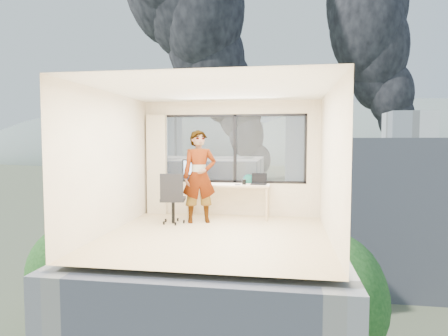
% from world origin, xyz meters
% --- Properties ---
extents(floor, '(4.00, 4.00, 0.01)m').
position_xyz_m(floor, '(0.00, 0.00, 0.00)').
color(floor, beige).
rests_on(floor, ground).
extents(ceiling, '(4.00, 4.00, 0.01)m').
position_xyz_m(ceiling, '(0.00, 0.00, 2.60)').
color(ceiling, white).
rests_on(ceiling, ground).
extents(wall_front, '(4.00, 0.01, 2.60)m').
position_xyz_m(wall_front, '(0.00, -2.00, 1.30)').
color(wall_front, beige).
rests_on(wall_front, ground).
extents(wall_left, '(0.01, 4.00, 2.60)m').
position_xyz_m(wall_left, '(-2.00, 0.00, 1.30)').
color(wall_left, beige).
rests_on(wall_left, ground).
extents(wall_right, '(0.01, 4.00, 2.60)m').
position_xyz_m(wall_right, '(2.00, 0.00, 1.30)').
color(wall_right, beige).
rests_on(wall_right, ground).
extents(window_wall, '(3.30, 0.16, 1.55)m').
position_xyz_m(window_wall, '(0.05, 2.00, 1.52)').
color(window_wall, black).
rests_on(window_wall, ground).
extents(curtain, '(0.45, 0.14, 2.30)m').
position_xyz_m(curtain, '(-1.72, 1.88, 1.15)').
color(curtain, beige).
rests_on(curtain, floor).
extents(desk, '(1.80, 0.60, 0.75)m').
position_xyz_m(desk, '(0.00, 1.66, 0.38)').
color(desk, '#D5B78F').
rests_on(desk, floor).
extents(chair, '(0.62, 0.62, 1.07)m').
position_xyz_m(chair, '(-1.05, 0.89, 0.53)').
color(chair, black).
rests_on(chair, floor).
extents(person, '(0.81, 0.66, 1.92)m').
position_xyz_m(person, '(-0.53, 1.09, 0.96)').
color(person, '#2D2D33').
rests_on(person, floor).
extents(monitor, '(0.55, 0.16, 0.54)m').
position_xyz_m(monitor, '(-0.80, 1.74, 1.02)').
color(monitor, black).
rests_on(monitor, desk).
extents(game_console, '(0.28, 0.24, 0.07)m').
position_xyz_m(game_console, '(-0.80, 1.85, 0.78)').
color(game_console, white).
rests_on(game_console, desk).
extents(laptop, '(0.35, 0.37, 0.22)m').
position_xyz_m(laptop, '(0.66, 1.67, 0.86)').
color(laptop, black).
rests_on(laptop, desk).
extents(cellphone, '(0.13, 0.08, 0.01)m').
position_xyz_m(cellphone, '(0.22, 1.52, 0.76)').
color(cellphone, black).
rests_on(cellphone, desk).
extents(pen_cup, '(0.10, 0.10, 0.11)m').
position_xyz_m(pen_cup, '(0.35, 1.63, 0.81)').
color(pen_cup, black).
rests_on(pen_cup, desk).
extents(handbag, '(0.27, 0.15, 0.20)m').
position_xyz_m(handbag, '(0.43, 1.89, 0.85)').
color(handbag, '#0C4A4B').
rests_on(handbag, desk).
extents(exterior_ground, '(400.00, 400.00, 0.04)m').
position_xyz_m(exterior_ground, '(0.00, 120.00, -14.00)').
color(exterior_ground, '#515B3D').
rests_on(exterior_ground, ground).
extents(near_bldg_a, '(16.00, 12.00, 14.00)m').
position_xyz_m(near_bldg_a, '(-9.00, 30.00, -7.00)').
color(near_bldg_a, beige).
rests_on(near_bldg_a, exterior_ground).
extents(near_bldg_b, '(14.00, 13.00, 16.00)m').
position_xyz_m(near_bldg_b, '(12.00, 38.00, -6.00)').
color(near_bldg_b, silver).
rests_on(near_bldg_b, exterior_ground).
extents(far_tower_a, '(14.00, 14.00, 28.00)m').
position_xyz_m(far_tower_a, '(-35.00, 95.00, 0.00)').
color(far_tower_a, silver).
rests_on(far_tower_a, exterior_ground).
extents(far_tower_b, '(13.00, 13.00, 30.00)m').
position_xyz_m(far_tower_b, '(8.00, 120.00, 1.00)').
color(far_tower_b, silver).
rests_on(far_tower_b, exterior_ground).
extents(far_tower_c, '(15.00, 15.00, 26.00)m').
position_xyz_m(far_tower_c, '(45.00, 140.00, -1.00)').
color(far_tower_c, silver).
rests_on(far_tower_c, exterior_ground).
extents(far_tower_d, '(16.00, 14.00, 22.00)m').
position_xyz_m(far_tower_d, '(-60.00, 150.00, -3.00)').
color(far_tower_d, silver).
rests_on(far_tower_d, exterior_ground).
extents(hill_a, '(288.00, 216.00, 90.00)m').
position_xyz_m(hill_a, '(-120.00, 320.00, -14.00)').
color(hill_a, slate).
rests_on(hill_a, exterior_ground).
extents(hill_b, '(300.00, 220.00, 96.00)m').
position_xyz_m(hill_b, '(100.00, 320.00, -14.00)').
color(hill_b, slate).
rests_on(hill_b, exterior_ground).
extents(tree_a, '(7.00, 7.00, 8.00)m').
position_xyz_m(tree_a, '(-16.00, 22.00, -10.00)').
color(tree_a, '#184416').
rests_on(tree_a, exterior_ground).
extents(tree_b, '(7.60, 7.60, 9.00)m').
position_xyz_m(tree_b, '(4.00, 18.00, -9.50)').
color(tree_b, '#184416').
rests_on(tree_b, exterior_ground).
extents(smoke_plume_a, '(40.00, 24.00, 90.00)m').
position_xyz_m(smoke_plume_a, '(-10.00, 150.00, 39.00)').
color(smoke_plume_a, black).
rests_on(smoke_plume_a, exterior_ground).
extents(smoke_plume_b, '(30.00, 18.00, 70.00)m').
position_xyz_m(smoke_plume_b, '(55.00, 170.00, 27.00)').
color(smoke_plume_b, black).
rests_on(smoke_plume_b, exterior_ground).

